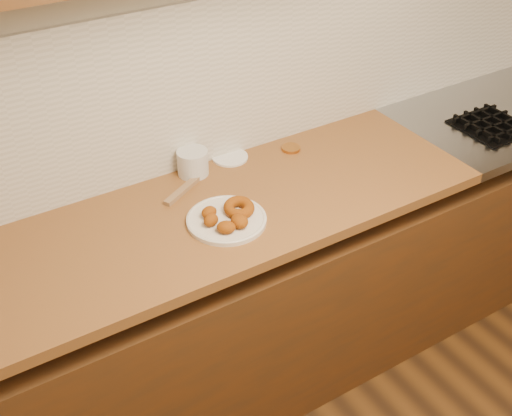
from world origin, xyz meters
The scene contains 11 objects.
wall_back centered at (0.00, 2.00, 1.35)m, with size 4.00×0.02×2.70m, color tan.
base_cabinet centered at (0.00, 1.69, 0.39)m, with size 3.60×0.60×0.77m, color #5A2D10.
butcher_block centered at (-0.65, 1.69, 0.88)m, with size 2.30×0.62×0.04m, color brown.
backsplash centered at (0.00, 1.99, 1.20)m, with size 3.60×0.02×0.60m, color beige.
donut_plate centered at (-0.43, 1.61, 0.91)m, with size 0.26×0.26×0.01m, color silver.
ring_donut centered at (-0.38, 1.62, 0.93)m, with size 0.10×0.10×0.04m, color #9A560D.
fried_dough_chunks centered at (-0.46, 1.58, 0.93)m, with size 0.13×0.16×0.04m.
plastic_tub centered at (-0.39, 1.93, 0.95)m, with size 0.11×0.11×0.09m, color silver.
tub_lid centered at (-0.22, 1.95, 0.90)m, with size 0.14×0.14×0.01m, color white.
brass_jar_lid centered at (0.01, 1.89, 0.91)m, with size 0.07×0.07×0.01m, color #B57631.
wooden_utensil centered at (-0.47, 1.85, 0.91)m, with size 0.21×0.03×0.02m, color #906B47.
Camera 1 is at (-1.22, 0.15, 2.16)m, focal length 45.00 mm.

